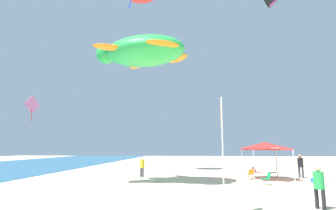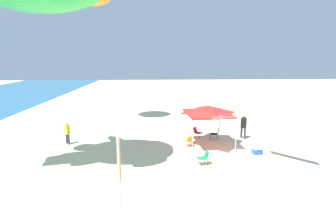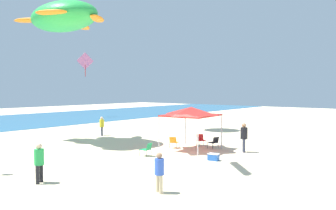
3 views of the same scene
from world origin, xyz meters
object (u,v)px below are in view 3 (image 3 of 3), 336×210
(cooler_box, at_px, (213,157))
(kite_turtle_green, at_px, (64,17))
(folding_chair_near_cooler, at_px, (214,142))
(folding_chair_left_of_tent, at_px, (147,148))
(folding_chair_facing_ocean, at_px, (174,141))
(person_near_umbrella, at_px, (102,125))
(canopy_tent, at_px, (191,112))
(folding_chair_right_of_tent, at_px, (201,139))
(person_watching_sky, at_px, (244,135))
(person_by_tent, at_px, (39,160))
(person_far_stroller, at_px, (159,169))
(kite_diamond_pink, at_px, (85,62))

(cooler_box, xyz_separation_m, kite_turtle_green, (-1.51, 12.25, 9.31))
(folding_chair_near_cooler, distance_m, cooler_box, 3.90)
(folding_chair_left_of_tent, bearing_deg, cooler_box, 102.93)
(folding_chair_facing_ocean, relative_size, kite_turtle_green, 0.11)
(folding_chair_left_of_tent, xyz_separation_m, person_near_umbrella, (4.19, 9.19, 0.51))
(canopy_tent, relative_size, kite_turtle_green, 0.49)
(folding_chair_right_of_tent, distance_m, folding_chair_near_cooler, 1.43)
(folding_chair_near_cooler, relative_size, person_watching_sky, 0.43)
(person_near_umbrella, height_order, kite_turtle_green, kite_turtle_green)
(person_near_umbrella, height_order, person_by_tent, person_by_tent)
(person_far_stroller, height_order, kite_turtle_green, kite_turtle_green)
(person_near_umbrella, bearing_deg, canopy_tent, 41.13)
(person_near_umbrella, xyz_separation_m, person_watching_sky, (0.71, -13.22, 0.13))
(folding_chair_near_cooler, distance_m, person_by_tent, 12.20)
(person_watching_sky, height_order, kite_turtle_green, kite_turtle_green)
(folding_chair_facing_ocean, bearing_deg, cooler_box, 140.67)
(folding_chair_facing_ocean, relative_size, kite_diamond_pink, 0.23)
(folding_chair_near_cooler, bearing_deg, kite_diamond_pink, -94.56)
(folding_chair_left_of_tent, distance_m, kite_diamond_pink, 31.70)
(person_near_umbrella, relative_size, kite_diamond_pink, 0.46)
(folding_chair_near_cooler, distance_m, kite_diamond_pink, 31.26)
(person_far_stroller, relative_size, person_watching_sky, 0.84)
(folding_chair_left_of_tent, distance_m, person_watching_sky, 6.37)
(person_watching_sky, height_order, person_by_tent, person_watching_sky)
(folding_chair_right_of_tent, distance_m, kite_turtle_green, 13.75)
(folding_chair_right_of_tent, relative_size, person_near_umbrella, 0.49)
(person_near_umbrella, distance_m, kite_turtle_green, 9.54)
(folding_chair_right_of_tent, distance_m, person_near_umbrella, 9.73)
(folding_chair_right_of_tent, bearing_deg, folding_chair_left_of_tent, -148.53)
(folding_chair_near_cooler, distance_m, folding_chair_facing_ocean, 2.78)
(folding_chair_near_cooler, height_order, person_watching_sky, person_watching_sky)
(folding_chair_near_cooler, relative_size, person_far_stroller, 0.51)
(person_far_stroller, xyz_separation_m, kite_diamond_pink, (20.69, 31.77, 7.14))
(person_watching_sky, bearing_deg, person_near_umbrella, -116.00)
(kite_diamond_pink, bearing_deg, kite_turtle_green, -110.47)
(canopy_tent, relative_size, person_by_tent, 2.09)
(folding_chair_right_of_tent, distance_m, person_watching_sky, 3.64)
(folding_chair_left_of_tent, bearing_deg, folding_chair_right_of_tent, 166.43)
(person_near_umbrella, relative_size, person_by_tent, 0.95)
(person_by_tent, xyz_separation_m, kite_diamond_pink, (22.91, 26.81, 7.06))
(canopy_tent, bearing_deg, folding_chair_right_of_tent, 12.91)
(folding_chair_left_of_tent, xyz_separation_m, person_far_stroller, (-5.03, -5.27, 0.47))
(folding_chair_right_of_tent, bearing_deg, canopy_tent, -130.59)
(canopy_tent, relative_size, person_watching_sky, 1.93)
(person_far_stroller, xyz_separation_m, kite_turtle_green, (5.02, 13.72, 8.57))
(folding_chair_left_of_tent, xyz_separation_m, person_by_tent, (-7.25, -0.31, 0.55))
(folding_chair_facing_ocean, bearing_deg, folding_chair_near_cooler, -160.85)
(folding_chair_left_of_tent, relative_size, folding_chair_near_cooler, 1.00)
(folding_chair_near_cooler, bearing_deg, canopy_tent, -17.46)
(person_watching_sky, bearing_deg, canopy_tent, -94.02)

